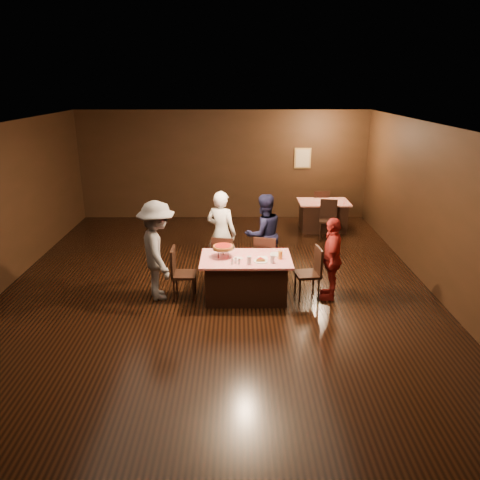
# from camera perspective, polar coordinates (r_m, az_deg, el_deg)

# --- Properties ---
(room) EXTENTS (10.00, 10.04, 3.02)m
(room) POSITION_cam_1_polar(r_m,az_deg,el_deg) (8.16, -3.04, 7.58)
(room) COLOR black
(room) RESTS_ON ground
(main_table) EXTENTS (1.60, 1.00, 0.77)m
(main_table) POSITION_cam_1_polar(r_m,az_deg,el_deg) (8.39, 0.72, -4.64)
(main_table) COLOR red
(main_table) RESTS_ON ground
(back_table) EXTENTS (1.30, 0.90, 0.77)m
(back_table) POSITION_cam_1_polar(r_m,az_deg,el_deg) (12.43, 10.07, 2.94)
(back_table) COLOR red
(back_table) RESTS_ON ground
(chair_far_left) EXTENTS (0.50, 0.50, 0.95)m
(chair_far_left) POSITION_cam_1_polar(r_m,az_deg,el_deg) (9.06, -1.90, -2.23)
(chair_far_left) COLOR black
(chair_far_left) RESTS_ON ground
(chair_far_right) EXTENTS (0.50, 0.50, 0.95)m
(chair_far_right) POSITION_cam_1_polar(r_m,az_deg,el_deg) (9.07, 3.16, -2.22)
(chair_far_right) COLOR black
(chair_far_right) RESTS_ON ground
(chair_end_left) EXTENTS (0.43, 0.43, 0.95)m
(chair_end_left) POSITION_cam_1_polar(r_m,az_deg,el_deg) (8.41, -6.81, -4.06)
(chair_end_left) COLOR black
(chair_end_left) RESTS_ON ground
(chair_end_right) EXTENTS (0.47, 0.47, 0.95)m
(chair_end_right) POSITION_cam_1_polar(r_m,az_deg,el_deg) (8.45, 8.21, -4.01)
(chair_end_right) COLOR black
(chair_end_right) RESTS_ON ground
(chair_back_near) EXTENTS (0.49, 0.49, 0.95)m
(chair_back_near) POSITION_cam_1_polar(r_m,az_deg,el_deg) (11.75, 10.68, 2.42)
(chair_back_near) COLOR black
(chair_back_near) RESTS_ON ground
(chair_back_far) EXTENTS (0.45, 0.45, 0.95)m
(chair_back_far) POSITION_cam_1_polar(r_m,az_deg,el_deg) (12.98, 9.63, 4.05)
(chair_back_far) COLOR black
(chair_back_far) RESTS_ON ground
(diner_white_jacket) EXTENTS (0.74, 0.63, 1.71)m
(diner_white_jacket) POSITION_cam_1_polar(r_m,az_deg,el_deg) (9.30, -2.29, 0.84)
(diner_white_jacket) COLOR white
(diner_white_jacket) RESTS_ON ground
(diner_navy_hoodie) EXTENTS (0.98, 0.89, 1.64)m
(diner_navy_hoodie) POSITION_cam_1_polar(r_m,az_deg,el_deg) (9.35, 2.89, 0.70)
(diner_navy_hoodie) COLOR black
(diner_navy_hoodie) RESTS_ON ground
(diner_grey_knit) EXTENTS (1.01, 1.31, 1.79)m
(diner_grey_knit) POSITION_cam_1_polar(r_m,az_deg,el_deg) (8.36, -10.02, -1.29)
(diner_grey_knit) COLOR slate
(diner_grey_knit) RESTS_ON ground
(diner_red_shirt) EXTENTS (0.56, 0.94, 1.51)m
(diner_red_shirt) POSITION_cam_1_polar(r_m,az_deg,el_deg) (8.42, 11.14, -2.24)
(diner_red_shirt) COLOR #A42522
(diner_red_shirt) RESTS_ON ground
(pizza_stand) EXTENTS (0.38, 0.38, 0.22)m
(pizza_stand) POSITION_cam_1_polar(r_m,az_deg,el_deg) (8.23, -2.06, -0.89)
(pizza_stand) COLOR black
(pizza_stand) RESTS_ON main_table
(plate_with_slice) EXTENTS (0.25, 0.25, 0.06)m
(plate_with_slice) POSITION_cam_1_polar(r_m,az_deg,el_deg) (8.08, 2.53, -2.47)
(plate_with_slice) COLOR white
(plate_with_slice) RESTS_ON main_table
(plate_empty) EXTENTS (0.25, 0.25, 0.01)m
(plate_empty) POSITION_cam_1_polar(r_m,az_deg,el_deg) (8.41, 4.46, -1.75)
(plate_empty) COLOR white
(plate_empty) RESTS_ON main_table
(glass_front_left) EXTENTS (0.08, 0.08, 0.14)m
(glass_front_left) POSITION_cam_1_polar(r_m,az_deg,el_deg) (7.94, 1.13, -2.49)
(glass_front_left) COLOR silver
(glass_front_left) RESTS_ON main_table
(glass_front_right) EXTENTS (0.08, 0.08, 0.14)m
(glass_front_right) POSITION_cam_1_polar(r_m,az_deg,el_deg) (8.01, 3.98, -2.35)
(glass_front_right) COLOR silver
(glass_front_right) RESTS_ON main_table
(glass_amber) EXTENTS (0.08, 0.08, 0.14)m
(glass_amber) POSITION_cam_1_polar(r_m,az_deg,el_deg) (8.21, 4.93, -1.84)
(glass_amber) COLOR #BF7F26
(glass_amber) RESTS_ON main_table
(condiments) EXTENTS (0.17, 0.10, 0.09)m
(condiments) POSITION_cam_1_polar(r_m,az_deg,el_deg) (7.97, -0.53, -2.59)
(condiments) COLOR silver
(condiments) RESTS_ON main_table
(napkin_center) EXTENTS (0.19, 0.19, 0.01)m
(napkin_center) POSITION_cam_1_polar(r_m,az_deg,el_deg) (8.26, 2.81, -2.16)
(napkin_center) COLOR white
(napkin_center) RESTS_ON main_table
(napkin_left) EXTENTS (0.21, 0.21, 0.01)m
(napkin_left) POSITION_cam_1_polar(r_m,az_deg,el_deg) (8.20, -0.32, -2.29)
(napkin_left) COLOR white
(napkin_left) RESTS_ON main_table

